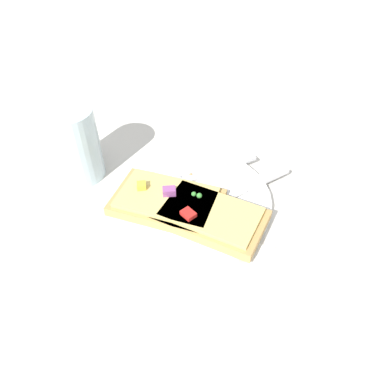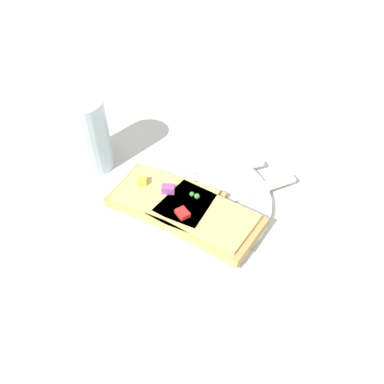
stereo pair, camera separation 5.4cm
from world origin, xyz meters
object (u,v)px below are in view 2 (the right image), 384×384
pizza_slice_main (166,198)px  pizza_slice_corner (206,218)px  fork (195,179)px  knife (240,195)px  drinking_glass (84,135)px  plate (192,200)px  napkin (290,297)px

pizza_slice_main → pizza_slice_corner: (-0.07, 0.01, -0.00)m
fork → knife: knife is taller
pizza_slice_main → drinking_glass: size_ratio=1.30×
fork → knife: size_ratio=0.90×
plate → knife: bearing=-151.9°
knife → napkin: knife is taller
pizza_slice_main → pizza_slice_corner: 0.07m
fork → pizza_slice_corner: (-0.05, 0.07, 0.01)m
fork → pizza_slice_corner: 0.09m
plate → napkin: bearing=152.0°
pizza_slice_main → drinking_glass: 0.17m
pizza_slice_corner → napkin: 0.15m
pizza_slice_corner → drinking_glass: size_ratio=1.33×
fork → pizza_slice_corner: size_ratio=1.06×
napkin → plate: bearing=-28.0°
knife → pizza_slice_corner: bearing=21.3°
knife → drinking_glass: 0.26m
drinking_glass → napkin: drinking_glass is taller
knife → pizza_slice_main: bearing=-16.5°
pizza_slice_main → pizza_slice_corner: bearing=-7.0°
pizza_slice_corner → plate: bearing=-35.0°
plate → knife: size_ratio=1.26×
plate → fork: bearing=-69.9°
fork → drinking_glass: size_ratio=1.41×
fork → plate: bearing=63.8°
plate → knife: knife is taller
pizza_slice_corner → drinking_glass: 0.24m
fork → pizza_slice_main: (0.02, 0.06, 0.01)m
drinking_glass → napkin: 0.38m
plate → napkin: size_ratio=1.58×
plate → drinking_glass: drinking_glass is taller
pizza_slice_corner → drinking_glass: (0.23, -0.04, 0.04)m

